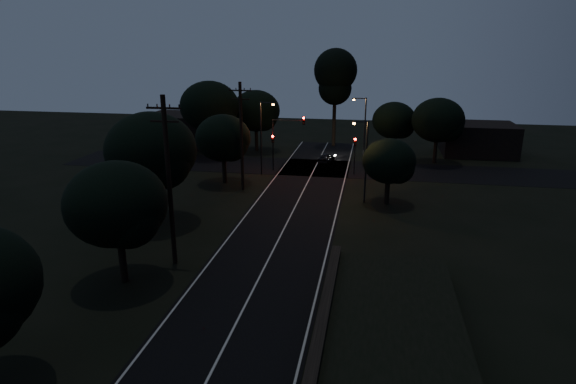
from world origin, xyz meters
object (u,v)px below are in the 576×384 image
(utility_pole_mid, at_px, (169,179))
(tall_pine, at_px, (335,76))
(streetlight_a, at_px, (263,133))
(signal_mast, at_px, (288,133))
(car, at_px, (326,158))
(signal_right, at_px, (355,149))
(streetlight_c, at_px, (364,156))
(streetlight_b, at_px, (363,127))
(utility_pole_far, at_px, (241,135))
(signal_left, at_px, (273,146))

(utility_pole_mid, height_order, tall_pine, tall_pine)
(tall_pine, relative_size, streetlight_a, 1.67)
(utility_pole_mid, bearing_deg, streetlight_a, 88.27)
(signal_mast, distance_m, car, 7.30)
(signal_right, height_order, streetlight_c, streetlight_c)
(utility_pole_mid, relative_size, car, 3.21)
(tall_pine, distance_m, streetlight_b, 12.83)
(utility_pole_far, distance_m, streetlight_c, 12.05)
(utility_pole_far, xyz_separation_m, tall_pine, (7.00, 23.00, 4.14))
(utility_pole_mid, xyz_separation_m, streetlight_b, (11.31, 29.00, -1.10))
(utility_pole_far, xyz_separation_m, streetlight_c, (11.83, -2.00, -1.13))
(signal_left, xyz_separation_m, car, (5.62, 4.87, -2.25))
(tall_pine, distance_m, streetlight_a, 18.81)
(streetlight_b, height_order, car, streetlight_b)
(car, bearing_deg, signal_mast, 62.76)
(car, bearing_deg, streetlight_b, -179.54)
(signal_mast, relative_size, streetlight_c, 0.83)
(utility_pole_mid, relative_size, signal_mast, 1.76)
(utility_pole_far, height_order, streetlight_a, utility_pole_far)
(signal_left, relative_size, streetlight_a, 0.51)
(car, bearing_deg, tall_pine, -78.15)
(tall_pine, bearing_deg, utility_pole_mid, -99.93)
(tall_pine, height_order, streetlight_b, tall_pine)
(streetlight_a, bearing_deg, car, 47.29)
(utility_pole_mid, height_order, signal_mast, utility_pole_mid)
(streetlight_c, bearing_deg, streetlight_b, 92.14)
(utility_pole_far, bearing_deg, tall_pine, 73.07)
(streetlight_c, bearing_deg, streetlight_a, 144.31)
(utility_pole_far, height_order, car, utility_pole_far)
(signal_mast, distance_m, streetlight_b, 9.15)
(signal_left, distance_m, streetlight_a, 2.77)
(signal_left, xyz_separation_m, signal_mast, (1.69, 0.00, 1.50))
(streetlight_c, bearing_deg, car, 107.94)
(streetlight_b, relative_size, streetlight_c, 1.07)
(streetlight_a, height_order, streetlight_c, streetlight_a)
(streetlight_c, bearing_deg, signal_right, 97.02)
(tall_pine, height_order, signal_right, tall_pine)
(utility_pole_mid, distance_m, car, 31.10)
(utility_pole_far, relative_size, signal_right, 2.56)
(utility_pole_mid, distance_m, streetlight_c, 19.15)
(signal_left, height_order, streetlight_b, streetlight_b)
(tall_pine, xyz_separation_m, streetlight_b, (4.31, -11.00, -4.99))
(signal_mast, xyz_separation_m, streetlight_c, (8.74, -9.99, 0.01))
(utility_pole_mid, height_order, signal_right, utility_pole_mid)
(signal_left, distance_m, streetlight_c, 14.52)
(utility_pole_mid, bearing_deg, streetlight_c, 51.74)
(tall_pine, relative_size, signal_right, 3.26)
(streetlight_c, distance_m, car, 16.06)
(utility_pole_far, relative_size, signal_mast, 1.68)
(utility_pole_far, xyz_separation_m, car, (7.02, 12.86, -4.90))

